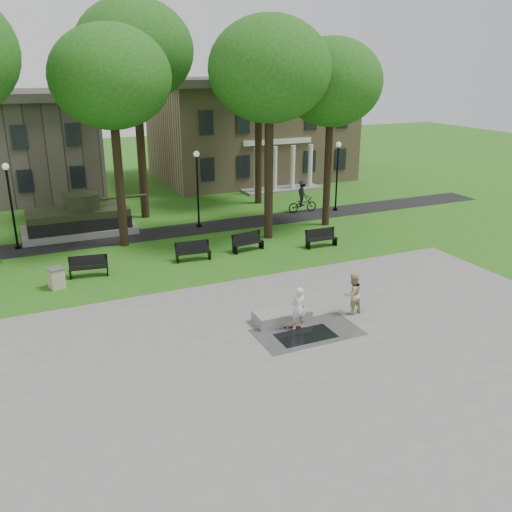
{
  "coord_description": "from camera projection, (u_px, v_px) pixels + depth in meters",
  "views": [
    {
      "loc": [
        -9.63,
        -18.93,
        9.52
      ],
      "look_at": [
        -0.15,
        2.15,
        1.4
      ],
      "focal_mm": 38.0,
      "sensor_mm": 36.0,
      "label": 1
    }
  ],
  "objects": [
    {
      "name": "park_bench_3",
      "position": [
        321.0,
        237.0,
        30.1
      ],
      "size": [
        1.81,
        0.58,
        1.0
      ],
      "rotation": [
        0.0,
        0.0,
        -0.03
      ],
      "color": "black",
      "rests_on": "ground"
    },
    {
      "name": "tree_3",
      "position": [
        332.0,
        83.0,
        31.59
      ],
      "size": [
        6.0,
        6.0,
        11.19
      ],
      "color": "black",
      "rests_on": "ground"
    },
    {
      "name": "friend_watching",
      "position": [
        353.0,
        294.0,
        21.76
      ],
      "size": [
        0.9,
        0.74,
        1.71
      ],
      "primitive_type": "imported",
      "rotation": [
        0.0,
        0.0,
        3.26
      ],
      "color": "tan",
      "rests_on": "plaza"
    },
    {
      "name": "lamp_right",
      "position": [
        337.0,
        171.0,
        36.89
      ],
      "size": [
        0.36,
        0.36,
        4.73
      ],
      "color": "black",
      "rests_on": "ground"
    },
    {
      "name": "tree_2",
      "position": [
        270.0,
        70.0,
        28.75
      ],
      "size": [
        6.6,
        6.6,
        12.16
      ],
      "color": "black",
      "rests_on": "ground"
    },
    {
      "name": "tree_4",
      "position": [
        134.0,
        51.0,
        32.72
      ],
      "size": [
        7.2,
        7.2,
        13.5
      ],
      "color": "black",
      "rests_on": "ground"
    },
    {
      "name": "concrete_block",
      "position": [
        282.0,
        316.0,
        21.26
      ],
      "size": [
        2.21,
        1.03,
        0.45
      ],
      "primitive_type": "cube",
      "rotation": [
        0.0,
        0.0,
        -0.01
      ],
      "color": "gray",
      "rests_on": "plaza"
    },
    {
      "name": "tree_5",
      "position": [
        259.0,
        64.0,
        36.68
      ],
      "size": [
        6.4,
        6.4,
        12.44
      ],
      "color": "black",
      "rests_on": "ground"
    },
    {
      "name": "park_bench_0",
      "position": [
        88.0,
        266.0,
        25.83
      ],
      "size": [
        1.85,
        0.79,
        1.0
      ],
      "rotation": [
        0.0,
        0.0,
        -0.15
      ],
      "color": "black",
      "rests_on": "ground"
    },
    {
      "name": "tree_1",
      "position": [
        111.0,
        78.0,
        27.5
      ],
      "size": [
        6.2,
        6.2,
        11.63
      ],
      "color": "black",
      "rests_on": "ground"
    },
    {
      "name": "park_bench_2",
      "position": [
        248.0,
        241.0,
        29.42
      ],
      "size": [
        1.85,
        0.8,
        1.0
      ],
      "rotation": [
        0.0,
        0.0,
        0.16
      ],
      "color": "black",
      "rests_on": "ground"
    },
    {
      "name": "skateboard",
      "position": [
        294.0,
        326.0,
        20.85
      ],
      "size": [
        0.8,
        0.47,
        0.07
      ],
      "primitive_type": "cube",
      "rotation": [
        0.0,
        0.0,
        -0.38
      ],
      "color": "brown",
      "rests_on": "plaza"
    },
    {
      "name": "building_right",
      "position": [
        250.0,
        128.0,
        47.97
      ],
      "size": [
        17.0,
        12.0,
        8.6
      ],
      "color": "#9E8460",
      "rests_on": "ground"
    },
    {
      "name": "ground",
      "position": [
        280.0,
        301.0,
        23.17
      ],
      "size": [
        120.0,
        120.0,
        0.0
      ],
      "primitive_type": "plane",
      "color": "#295D16",
      "rests_on": "ground"
    },
    {
      "name": "puddle",
      "position": [
        306.0,
        336.0,
        20.2
      ],
      "size": [
        2.2,
        1.2,
        0.0
      ],
      "primitive_type": "cube",
      "color": "black",
      "rests_on": "plaza"
    },
    {
      "name": "lamp_left",
      "position": [
        11.0,
        199.0,
        28.96
      ],
      "size": [
        0.36,
        0.36,
        4.73
      ],
      "color": "black",
      "rests_on": "ground"
    },
    {
      "name": "plaza",
      "position": [
        344.0,
        355.0,
        18.87
      ],
      "size": [
        22.0,
        16.0,
        0.02
      ],
      "primitive_type": "cube",
      "color": "gray",
      "rests_on": "ground"
    },
    {
      "name": "park_bench_1",
      "position": [
        193.0,
        250.0,
        27.96
      ],
      "size": [
        1.83,
        0.66,
        1.0
      ],
      "rotation": [
        0.0,
        0.0,
        -0.08
      ],
      "color": "black",
      "rests_on": "ground"
    },
    {
      "name": "tank_monument",
      "position": [
        79.0,
        219.0,
        32.43
      ],
      "size": [
        7.45,
        3.4,
        2.4
      ],
      "color": "gray",
      "rests_on": "ground"
    },
    {
      "name": "skateboarder",
      "position": [
        298.0,
        308.0,
        20.46
      ],
      "size": [
        0.62,
        0.41,
        1.71
      ],
      "primitive_type": "imported",
      "rotation": [
        0.0,
        0.0,
        3.15
      ],
      "color": "silver",
      "rests_on": "plaza"
    },
    {
      "name": "footpath",
      "position": [
        193.0,
        229.0,
        33.49
      ],
      "size": [
        44.0,
        2.6,
        0.01
      ],
      "primitive_type": "cube",
      "color": "black",
      "rests_on": "ground"
    },
    {
      "name": "trash_bin",
      "position": [
        56.0,
        278.0,
        24.44
      ],
      "size": [
        0.82,
        0.82,
        0.96
      ],
      "rotation": [
        0.0,
        0.0,
        0.28
      ],
      "color": "#B8B297",
      "rests_on": "ground"
    },
    {
      "name": "lamp_mid",
      "position": [
        197.0,
        183.0,
        33.02
      ],
      "size": [
        0.36,
        0.36,
        4.73
      ],
      "color": "black",
      "rests_on": "ground"
    },
    {
      "name": "cyclist",
      "position": [
        303.0,
        199.0,
        37.12
      ],
      "size": [
        2.09,
        1.2,
        2.24
      ],
      "rotation": [
        0.0,
        0.0,
        1.5
      ],
      "color": "black",
      "rests_on": "ground"
    }
  ]
}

